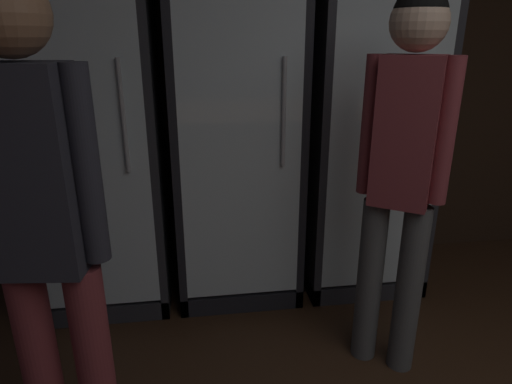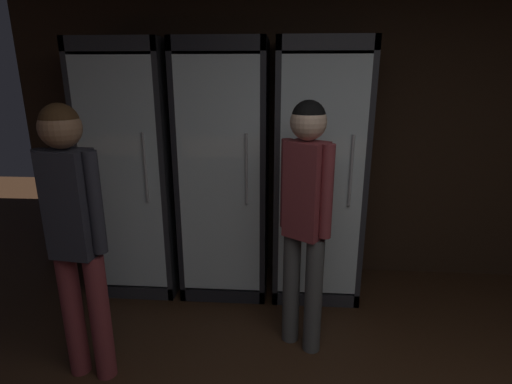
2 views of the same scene
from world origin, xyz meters
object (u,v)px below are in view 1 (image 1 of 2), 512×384
at_px(cooler_left, 234,124).
at_px(shopper_far, 403,158).
at_px(cooler_far_left, 96,128).
at_px(cooler_center, 361,121).
at_px(shopper_near, 41,209).

relative_size(cooler_left, shopper_far, 1.24).
bearing_deg(cooler_far_left, cooler_center, -0.03).
distance_m(cooler_left, shopper_near, 1.31).
xyz_separation_m(shopper_near, shopper_far, (1.24, 0.35, 0.01)).
bearing_deg(shopper_far, cooler_center, 80.67).
height_order(shopper_near, shopper_far, shopper_near).
bearing_deg(cooler_far_left, cooler_left, -0.21).
relative_size(cooler_far_left, shopper_far, 1.24).
distance_m(cooler_far_left, shopper_near, 1.15).
relative_size(cooler_far_left, shopper_near, 1.24).
xyz_separation_m(cooler_center, shopper_near, (-1.37, -1.14, -0.01)).
distance_m(cooler_far_left, cooler_center, 1.43).
relative_size(shopper_near, shopper_far, 1.00).
height_order(cooler_left, shopper_near, cooler_left).
bearing_deg(shopper_far, cooler_far_left, 148.77).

